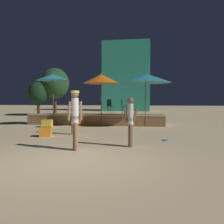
# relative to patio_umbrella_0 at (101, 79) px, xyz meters

# --- Properties ---
(ground_plane) EXTENTS (120.00, 120.00, 0.00)m
(ground_plane) POSITION_rel_patio_umbrella_0_xyz_m (0.89, -8.19, -2.73)
(ground_plane) COLOR #D1B784
(wooden_deck) EXTENTS (8.36, 2.61, 0.67)m
(wooden_deck) POSITION_rel_patio_umbrella_0_xyz_m (-0.53, 1.56, -2.44)
(wooden_deck) COLOR olive
(wooden_deck) RESTS_ON ground
(patio_umbrella_0) EXTENTS (2.04, 2.04, 3.08)m
(patio_umbrella_0) POSITION_rel_patio_umbrella_0_xyz_m (0.00, 0.00, 0.00)
(patio_umbrella_0) COLOR brown
(patio_umbrella_0) RESTS_ON ground
(patio_umbrella_1) EXTENTS (2.01, 2.01, 3.16)m
(patio_umbrella_1) POSITION_rel_patio_umbrella_0_xyz_m (-2.98, 0.18, 0.14)
(patio_umbrella_1) COLOR brown
(patio_umbrella_1) RESTS_ON ground
(patio_umbrella_2) EXTENTS (2.89, 2.89, 3.09)m
(patio_umbrella_2) POSITION_rel_patio_umbrella_0_xyz_m (2.51, 0.28, 0.02)
(patio_umbrella_2) COLOR brown
(patio_umbrella_2) RESTS_ON ground
(cube_seat_0) EXTENTS (0.75, 0.75, 0.50)m
(cube_seat_0) POSITION_rel_patio_umbrella_0_xyz_m (-1.46, 0.32, -2.48)
(cube_seat_0) COLOR orange
(cube_seat_0) RESTS_ON ground
(cube_seat_1) EXTENTS (0.59, 0.59, 0.41)m
(cube_seat_1) POSITION_rel_patio_umbrella_0_xyz_m (-2.92, -0.84, -2.52)
(cube_seat_1) COLOR yellow
(cube_seat_1) RESTS_ON ground
(cube_seat_2) EXTENTS (0.56, 0.56, 0.41)m
(cube_seat_2) POSITION_rel_patio_umbrella_0_xyz_m (-1.49, -4.25, -2.53)
(cube_seat_2) COLOR orange
(cube_seat_2) RESTS_ON ground
(person_0) EXTENTS (0.45, 0.29, 1.82)m
(person_0) POSITION_rel_patio_umbrella_0_xyz_m (0.58, -6.75, -1.69)
(person_0) COLOR #997051
(person_0) RESTS_ON ground
(person_1) EXTENTS (0.29, 0.48, 1.69)m
(person_1) POSITION_rel_patio_umbrella_0_xyz_m (-0.49, -3.48, -1.78)
(person_1) COLOR tan
(person_1) RESTS_ON ground
(person_2) EXTENTS (0.50, 0.28, 1.62)m
(person_2) POSITION_rel_patio_umbrella_0_xyz_m (2.19, -5.93, -1.88)
(person_2) COLOR brown
(person_2) RESTS_ON ground
(bistro_chair_0) EXTENTS (0.46, 0.46, 0.90)m
(bistro_chair_0) POSITION_rel_patio_umbrella_0_xyz_m (0.18, 1.87, -1.52)
(bistro_chair_0) COLOR #1E4C47
(bistro_chair_0) RESTS_ON wooden_deck
(bistro_chair_1) EXTENTS (0.40, 0.40, 0.90)m
(bistro_chair_1) POSITION_rel_patio_umbrella_0_xyz_m (1.04, 1.87, -1.52)
(bistro_chair_1) COLOR #1E4C47
(bistro_chair_1) RESTS_ON wooden_deck
(frisbee_disc) EXTENTS (0.24, 0.24, 0.03)m
(frisbee_disc) POSITION_rel_patio_umbrella_0_xyz_m (3.40, -4.51, -2.71)
(frisbee_disc) COLOR #33B2D8
(frisbee_disc) RESTS_ON ground
(background_tree_0) EXTENTS (2.73, 2.73, 4.64)m
(background_tree_0) POSITION_rel_patio_umbrella_0_xyz_m (-6.55, 9.31, 0.39)
(background_tree_0) COLOR #3D2B1C
(background_tree_0) RESTS_ON ground
(background_tree_1) EXTENTS (1.95, 1.95, 3.26)m
(background_tree_1) POSITION_rel_patio_umbrella_0_xyz_m (-7.88, 8.44, -0.56)
(background_tree_1) COLOR #3D2B1C
(background_tree_1) RESTS_ON ground
(distant_building) EXTENTS (6.41, 3.40, 9.47)m
(distant_building) POSITION_rel_patio_umbrella_0_xyz_m (-0.65, 20.76, 2.00)
(distant_building) COLOR teal
(distant_building) RESTS_ON ground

